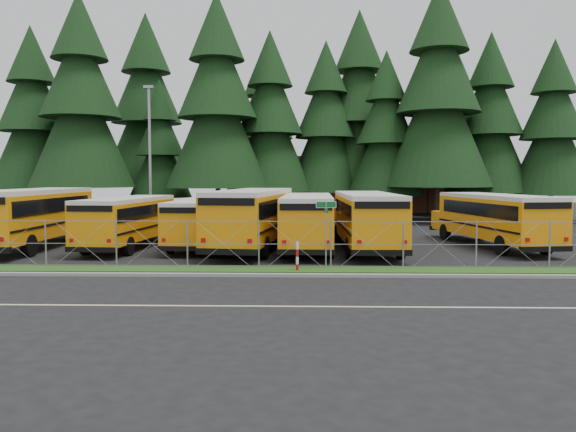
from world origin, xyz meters
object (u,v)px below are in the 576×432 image
(bus_6, at_px, (366,222))
(striped_bollard, at_px, (297,257))
(bus_0, at_px, (36,219))
(bus_2, at_px, (130,223))
(bus_3, at_px, (203,223))
(light_standard, at_px, (150,153))
(bus_4, at_px, (254,220))
(bus_5, at_px, (308,222))
(street_sign, at_px, (326,221))
(bus_east, at_px, (492,221))

(bus_6, bearing_deg, striped_bollard, -118.44)
(bus_0, distance_m, striped_bollard, 15.81)
(bus_0, bearing_deg, bus_6, -2.38)
(bus_2, xyz_separation_m, bus_3, (3.86, 0.44, -0.06))
(bus_2, distance_m, light_standard, 10.65)
(bus_3, xyz_separation_m, light_standard, (-5.37, 9.26, 4.21))
(bus_4, height_order, light_standard, light_standard)
(bus_5, bearing_deg, bus_6, 0.42)
(bus_2, bearing_deg, bus_3, 10.85)
(bus_2, xyz_separation_m, light_standard, (-1.51, 9.69, 4.15))
(bus_0, height_order, street_sign, bus_0)
(bus_3, xyz_separation_m, street_sign, (6.31, -7.54, 0.74))
(bus_2, bearing_deg, bus_5, 1.01)
(light_standard, bearing_deg, striped_bollard, -58.31)
(bus_4, relative_size, street_sign, 4.24)
(bus_east, relative_size, striped_bollard, 9.10)
(bus_5, distance_m, light_standard, 15.58)
(bus_0, distance_m, bus_6, 17.55)
(bus_3, distance_m, bus_4, 2.95)
(bus_3, height_order, striped_bollard, bus_3)
(street_sign, distance_m, striped_bollard, 1.86)
(bus_3, bearing_deg, bus_east, 3.70)
(bus_3, distance_m, street_sign, 9.86)
(bus_4, distance_m, bus_5, 2.83)
(bus_6, bearing_deg, bus_0, 177.54)
(street_sign, height_order, light_standard, light_standard)
(light_standard, bearing_deg, bus_3, -59.87)
(bus_5, relative_size, light_standard, 1.07)
(street_sign, bearing_deg, light_standard, 124.82)
(bus_0, distance_m, street_sign, 16.72)
(bus_2, bearing_deg, striped_bollard, -34.81)
(bus_4, xyz_separation_m, bus_east, (12.79, 1.18, -0.13))
(street_sign, distance_m, light_standard, 20.75)
(bus_4, height_order, street_sign, bus_4)
(street_sign, bearing_deg, bus_east, 40.11)
(bus_3, xyz_separation_m, bus_4, (2.80, -0.90, 0.27))
(bus_3, height_order, bus_6, bus_6)
(bus_6, bearing_deg, light_standard, 142.71)
(bus_0, height_order, bus_5, bus_0)
(street_sign, bearing_deg, bus_0, 155.46)
(bus_4, height_order, bus_5, bus_4)
(bus_2, bearing_deg, bus_0, -173.79)
(bus_0, relative_size, striped_bollard, 9.99)
(light_standard, bearing_deg, bus_6, -36.30)
(bus_3, xyz_separation_m, bus_5, (5.62, -1.00, 0.14))
(bus_2, relative_size, bus_east, 0.95)
(bus_0, bearing_deg, bus_3, 2.93)
(bus_0, bearing_deg, street_sign, -25.45)
(bus_east, distance_m, light_standard, 23.16)
(bus_3, bearing_deg, light_standard, 122.80)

